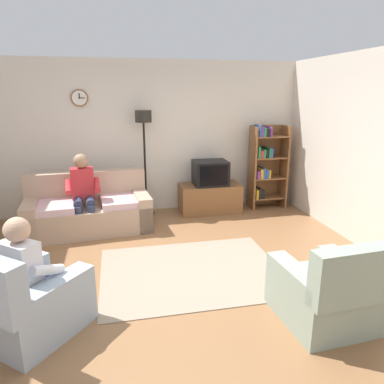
{
  "coord_description": "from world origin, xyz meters",
  "views": [
    {
      "loc": [
        -0.54,
        -3.86,
        2.13
      ],
      "look_at": [
        0.43,
        0.7,
        0.84
      ],
      "focal_mm": 33.39,
      "sensor_mm": 36.0,
      "label": 1
    }
  ],
  "objects": [
    {
      "name": "person_on_couch",
      "position": [
        -1.07,
        1.64,
        0.7
      ],
      "size": [
        0.54,
        0.56,
        1.24
      ],
      "color": "red",
      "rests_on": "ground_plane"
    },
    {
      "name": "bookshelf",
      "position": [
        2.19,
        2.32,
        0.82
      ],
      "size": [
        0.68,
        0.36,
        1.57
      ],
      "color": "brown",
      "rests_on": "ground_plane"
    },
    {
      "name": "couch",
      "position": [
        -1.03,
        1.75,
        0.31
      ],
      "size": [
        1.97,
        1.05,
        0.9
      ],
      "color": "tan",
      "rests_on": "ground_plane"
    },
    {
      "name": "ground_plane",
      "position": [
        0.0,
        0.0,
        0.0
      ],
      "size": [
        12.0,
        12.0,
        0.0
      ],
      "primitive_type": "plane",
      "color": "#8C603D"
    },
    {
      "name": "tv",
      "position": [
        1.09,
        2.23,
        0.74
      ],
      "size": [
        0.6,
        0.49,
        0.44
      ],
      "color": "black",
      "rests_on": "tv_stand"
    },
    {
      "name": "armchair_near_bookshelf",
      "position": [
        1.33,
        -1.18,
        0.29
      ],
      "size": [
        0.86,
        0.93,
        0.9
      ],
      "color": "gray",
      "rests_on": "ground_plane"
    },
    {
      "name": "tv_stand",
      "position": [
        1.09,
        2.25,
        0.26
      ],
      "size": [
        1.1,
        0.56,
        0.52
      ],
      "color": "brown",
      "rests_on": "ground_plane"
    },
    {
      "name": "floor_lamp",
      "position": [
        -0.06,
        2.35,
        1.45
      ],
      "size": [
        0.28,
        0.28,
        1.85
      ],
      "color": "black",
      "rests_on": "ground_plane"
    },
    {
      "name": "armchair_near_window",
      "position": [
        -1.41,
        -0.78,
        0.29
      ],
      "size": [
        1.18,
        1.19,
        0.9
      ],
      "color": "#9EADBC",
      "rests_on": "ground_plane"
    },
    {
      "name": "back_wall_assembly",
      "position": [
        -0.0,
        2.66,
        1.35
      ],
      "size": [
        6.2,
        0.17,
        2.7
      ],
      "color": "silver",
      "rests_on": "ground_plane"
    },
    {
      "name": "area_rug",
      "position": [
        0.28,
        0.04,
        0.01
      ],
      "size": [
        2.2,
        1.7,
        0.01
      ],
      "primitive_type": "cube",
      "color": "gray",
      "rests_on": "ground_plane"
    },
    {
      "name": "person_in_left_armchair",
      "position": [
        -1.36,
        -0.71,
        0.6
      ],
      "size": [
        0.63,
        0.64,
        1.12
      ],
      "color": "silver",
      "rests_on": "ground_plane"
    }
  ]
}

